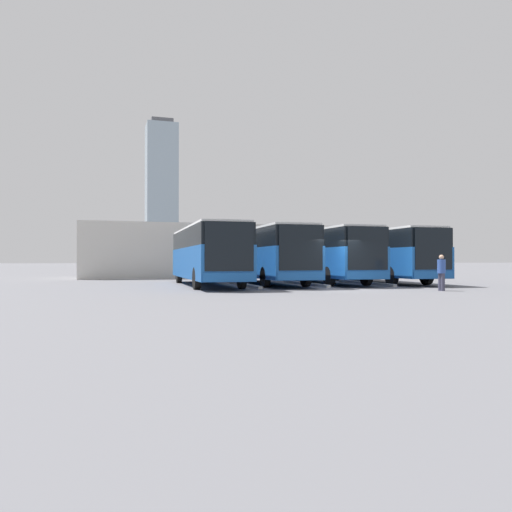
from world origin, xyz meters
TOP-DOWN VIEW (x-y plane):
  - ground_plane at (0.00, 0.00)m, footprint 600.00×600.00m
  - bus_0 at (-5.75, -6.31)m, footprint 3.00×12.51m
  - curb_divider_0 at (-3.83, -4.47)m, footprint 0.47×6.99m
  - bus_1 at (-1.92, -6.57)m, footprint 3.00×12.51m
  - curb_divider_1 at (0.00, -4.73)m, footprint 0.47×6.99m
  - bus_2 at (1.92, -6.37)m, footprint 3.00×12.51m
  - curb_divider_2 at (3.83, -4.53)m, footprint 0.47×6.99m
  - bus_3 at (5.75, -5.58)m, footprint 3.00×12.51m
  - pedestrian at (-3.91, 2.64)m, footprint 0.41×0.41m
  - station_building at (0.00, -21.35)m, footprint 26.66×11.67m
  - office_tower at (-16.23, -225.68)m, footprint 14.94×14.94m

SIDE VIEW (x-z plane):
  - ground_plane at x=0.00m, z-range 0.00..0.00m
  - curb_divider_0 at x=-3.83m, z-range 0.00..0.15m
  - curb_divider_1 at x=0.00m, z-range 0.00..0.15m
  - curb_divider_2 at x=3.83m, z-range 0.00..0.15m
  - pedestrian at x=-3.91m, z-range 0.06..1.78m
  - bus_0 at x=-5.75m, z-range 0.19..3.54m
  - bus_1 at x=-1.92m, z-range 0.19..3.54m
  - bus_2 at x=1.92m, z-range 0.19..3.54m
  - bus_3 at x=5.75m, z-range 0.19..3.54m
  - station_building at x=0.00m, z-range 0.04..4.52m
  - office_tower at x=-16.23m, z-range -0.60..70.42m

